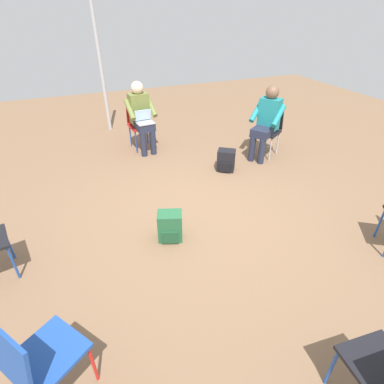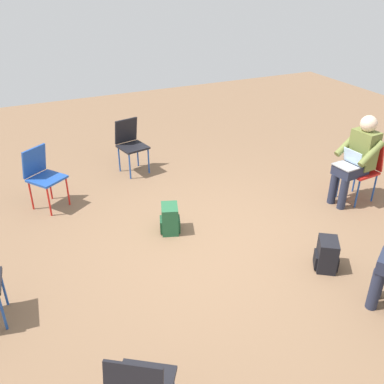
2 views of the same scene
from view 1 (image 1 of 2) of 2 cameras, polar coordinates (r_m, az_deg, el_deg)
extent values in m
plane|color=brown|center=(4.00, 2.08, -4.18)|extent=(14.00, 14.00, 0.00)
cylinder|color=#1E4799|center=(3.78, -31.52, -8.35)|extent=(0.02, 0.02, 0.42)
cylinder|color=#1E4799|center=(3.51, -30.87, -11.51)|extent=(0.02, 0.02, 0.42)
cube|color=#1E4799|center=(2.42, -25.55, -25.96)|extent=(0.56, 0.56, 0.03)
cylinder|color=red|center=(2.73, -23.44, -24.30)|extent=(0.02, 0.02, 0.42)
cylinder|color=red|center=(2.55, -18.31, -28.61)|extent=(0.02, 0.02, 0.42)
cylinder|color=red|center=(2.68, -29.89, -28.47)|extent=(0.02, 0.02, 0.42)
cube|color=#1E4799|center=(2.23, -31.29, -25.68)|extent=(0.30, 0.36, 0.40)
cube|color=black|center=(5.56, 14.06, 10.98)|extent=(0.55, 0.55, 0.03)
cylinder|color=#B7B7BC|center=(5.44, 14.68, 7.84)|extent=(0.02, 0.02, 0.42)
cylinder|color=#B7B7BC|center=(5.56, 11.44, 8.78)|extent=(0.02, 0.02, 0.42)
cylinder|color=#B7B7BC|center=(5.74, 16.00, 8.93)|extent=(0.02, 0.02, 0.42)
cylinder|color=#B7B7BC|center=(5.85, 12.89, 9.82)|extent=(0.02, 0.02, 0.42)
cube|color=black|center=(5.66, 15.13, 13.53)|extent=(0.28, 0.37, 0.40)
cube|color=red|center=(5.78, -9.73, 12.29)|extent=(0.44, 0.44, 0.03)
cylinder|color=#1E4799|center=(5.76, -7.35, 10.01)|extent=(0.02, 0.02, 0.42)
cylinder|color=#1E4799|center=(5.66, -10.60, 9.32)|extent=(0.02, 0.02, 0.42)
cylinder|color=#1E4799|center=(6.06, -8.53, 11.07)|extent=(0.02, 0.02, 0.42)
cylinder|color=#1E4799|center=(5.96, -11.64, 10.42)|extent=(0.02, 0.02, 0.42)
cube|color=red|center=(5.88, -10.55, 14.79)|extent=(0.39, 0.13, 0.40)
cylinder|color=#1E4799|center=(4.13, 32.15, -5.01)|extent=(0.02, 0.02, 0.42)
cube|color=black|center=(2.50, 32.34, -26.33)|extent=(0.43, 0.43, 0.03)
cylinder|color=#1E4799|center=(2.63, 25.05, -28.00)|extent=(0.02, 0.02, 0.42)
cylinder|color=#1E4799|center=(2.81, 30.88, -24.87)|extent=(0.02, 0.02, 0.42)
cylinder|color=#23283D|center=(5.56, -7.44, 9.35)|extent=(0.11, 0.11, 0.45)
cylinder|color=#23283D|center=(5.51, -9.20, 8.97)|extent=(0.11, 0.11, 0.45)
cube|color=#23283D|center=(5.58, -9.16, 12.44)|extent=(0.34, 0.45, 0.14)
cube|color=olive|center=(5.67, -10.05, 15.46)|extent=(0.36, 0.25, 0.52)
sphere|color=beige|center=(5.58, -10.42, 18.98)|extent=(0.22, 0.22, 0.22)
cylinder|color=olive|center=(5.63, -7.75, 15.81)|extent=(0.13, 0.40, 0.31)
cylinder|color=olive|center=(5.52, -11.76, 15.09)|extent=(0.13, 0.40, 0.31)
cube|color=#9EA0A5|center=(5.46, -8.83, 12.87)|extent=(0.32, 0.25, 0.02)
cube|color=#B2D1F2|center=(5.52, -9.32, 14.25)|extent=(0.30, 0.08, 0.20)
cylinder|color=#23283D|center=(5.30, 13.13, 7.56)|extent=(0.11, 0.11, 0.45)
cylinder|color=#23283D|center=(5.36, 11.37, 8.08)|extent=(0.11, 0.11, 0.45)
cube|color=#23283D|center=(5.37, 13.36, 11.17)|extent=(0.52, 0.48, 0.14)
cube|color=teal|center=(5.45, 14.53, 14.25)|extent=(0.37, 0.40, 0.52)
sphere|color=brown|center=(5.36, 15.08, 17.88)|extent=(0.22, 0.22, 0.22)
cylinder|color=teal|center=(5.29, 16.18, 13.76)|extent=(0.38, 0.29, 0.31)
cylinder|color=teal|center=(5.43, 12.16, 14.75)|extent=(0.38, 0.29, 0.31)
cube|color=black|center=(4.99, 6.50, 6.03)|extent=(0.34, 0.32, 0.36)
cube|color=black|center=(5.03, 6.45, 5.20)|extent=(0.30, 0.32, 0.16)
cube|color=#235B38|center=(3.52, -4.20, -6.47)|extent=(0.33, 0.28, 0.36)
cube|color=#1C492C|center=(3.57, -4.15, -7.49)|extent=(0.27, 0.30, 0.16)
cylinder|color=#B2B2B7|center=(6.70, -16.84, 21.10)|extent=(0.07, 0.07, 2.42)
camera|label=2|loc=(5.13, 64.66, 23.05)|focal=40.00mm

